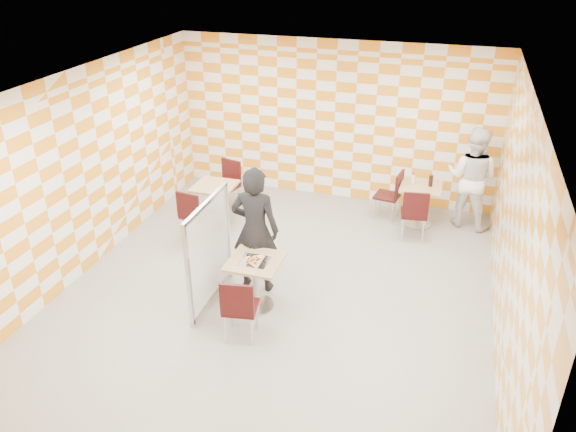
# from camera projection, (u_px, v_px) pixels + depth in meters

# --- Properties ---
(room_shell) EXTENTS (7.00, 7.00, 7.00)m
(room_shell) POSITION_uv_depth(u_px,v_px,m) (288.00, 183.00, 7.96)
(room_shell) COLOR #979792
(room_shell) RESTS_ON ground
(main_table) EXTENTS (0.70, 0.70, 0.75)m
(main_table) POSITION_uv_depth(u_px,v_px,m) (255.00, 275.00, 7.63)
(main_table) COLOR tan
(main_table) RESTS_ON ground
(second_table) EXTENTS (0.70, 0.70, 0.75)m
(second_table) POSITION_uv_depth(u_px,v_px,m) (420.00, 198.00, 9.82)
(second_table) COLOR tan
(second_table) RESTS_ON ground
(empty_table) EXTENTS (0.70, 0.70, 0.75)m
(empty_table) POSITION_uv_depth(u_px,v_px,m) (215.00, 198.00, 9.83)
(empty_table) COLOR tan
(empty_table) RESTS_ON ground
(chair_main_front) EXTENTS (0.49, 0.49, 0.92)m
(chair_main_front) POSITION_uv_depth(u_px,v_px,m) (239.00, 306.00, 6.96)
(chair_main_front) COLOR black
(chair_main_front) RESTS_ON ground
(chair_second_front) EXTENTS (0.48, 0.49, 0.92)m
(chair_second_front) POSITION_uv_depth(u_px,v_px,m) (414.00, 211.00, 9.29)
(chair_second_front) COLOR black
(chair_second_front) RESTS_ON ground
(chair_second_side) EXTENTS (0.49, 0.48, 0.92)m
(chair_second_side) POSITION_uv_depth(u_px,v_px,m) (393.00, 192.00, 9.96)
(chair_second_side) COLOR black
(chair_second_side) RESTS_ON ground
(chair_empty_near) EXTENTS (0.48, 0.48, 0.92)m
(chair_empty_near) POSITION_uv_depth(u_px,v_px,m) (192.00, 212.00, 9.25)
(chair_empty_near) COLOR black
(chair_empty_near) RESTS_ON ground
(chair_empty_far) EXTENTS (0.51, 0.52, 0.92)m
(chair_empty_far) POSITION_uv_depth(u_px,v_px,m) (228.00, 181.00, 10.41)
(chair_empty_far) COLOR black
(chair_empty_far) RESTS_ON ground
(partition) EXTENTS (0.08, 1.38, 1.55)m
(partition) POSITION_uv_depth(u_px,v_px,m) (209.00, 251.00, 7.64)
(partition) COLOR white
(partition) RESTS_ON ground
(man_dark) EXTENTS (0.71, 0.48, 1.89)m
(man_dark) POSITION_uv_depth(u_px,v_px,m) (255.00, 230.00, 7.87)
(man_dark) COLOR black
(man_dark) RESTS_ON ground
(man_white) EXTENTS (1.03, 0.90, 1.80)m
(man_white) POSITION_uv_depth(u_px,v_px,m) (472.00, 177.00, 9.64)
(man_white) COLOR white
(man_white) RESTS_ON ground
(pizza_on_foil) EXTENTS (0.40, 0.40, 0.04)m
(pizza_on_foil) POSITION_uv_depth(u_px,v_px,m) (254.00, 260.00, 7.50)
(pizza_on_foil) COLOR silver
(pizza_on_foil) RESTS_ON main_table
(sport_bottle) EXTENTS (0.06, 0.06, 0.20)m
(sport_bottle) POSITION_uv_depth(u_px,v_px,m) (413.00, 178.00, 9.76)
(sport_bottle) COLOR white
(sport_bottle) RESTS_ON second_table
(soda_bottle) EXTENTS (0.07, 0.07, 0.23)m
(soda_bottle) POSITION_uv_depth(u_px,v_px,m) (431.00, 181.00, 9.64)
(soda_bottle) COLOR black
(soda_bottle) RESTS_ON second_table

